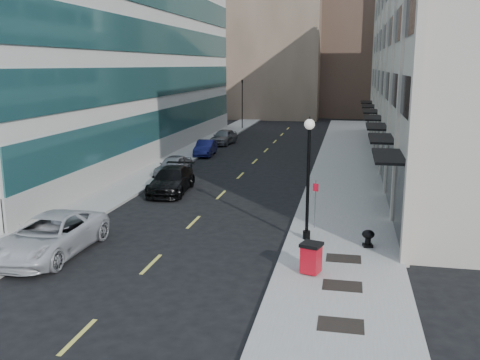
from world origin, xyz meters
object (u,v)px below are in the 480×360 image
at_px(car_silver_sedan, 173,165).
at_px(urn_planter, 368,237).
at_px(car_white_van, 50,236).
at_px(lamppost, 308,168).
at_px(car_blue_sedan, 205,148).
at_px(trash_bin, 311,257).
at_px(car_grey_sedan, 224,137).
at_px(traffic_signal, 242,83).
at_px(sign_post, 315,197).
at_px(car_black_pickup, 171,180).

xyz_separation_m(car_silver_sedan, urn_planter, (13.40, -13.67, -0.11)).
bearing_deg(car_white_van, lamppost, 21.00).
height_order(car_silver_sedan, car_blue_sedan, car_silver_sedan).
distance_m(trash_bin, urn_planter, 4.16).
relative_size(car_white_van, car_silver_sedan, 1.44).
relative_size(car_grey_sedan, trash_bin, 3.72).
xyz_separation_m(car_blue_sedan, urn_planter, (13.40, -22.50, -0.07)).
bearing_deg(traffic_signal, car_silver_sedan, -88.61).
height_order(traffic_signal, urn_planter, traffic_signal).
distance_m(traffic_signal, lamppost, 43.55).
distance_m(traffic_signal, car_blue_sedan, 20.64).
bearing_deg(sign_post, traffic_signal, 126.94).
relative_size(car_white_van, trash_bin, 5.08).
xyz_separation_m(car_black_pickup, car_silver_sedan, (-1.60, 5.17, -0.06)).
relative_size(traffic_signal, urn_planter, 9.32).
distance_m(car_black_pickup, car_grey_sedan, 21.06).
distance_m(trash_bin, sign_post, 5.91).
height_order(car_white_van, car_grey_sedan, car_white_van).
bearing_deg(car_blue_sedan, car_white_van, -93.23).
relative_size(car_grey_sedan, sign_post, 1.90).
relative_size(car_black_pickup, urn_planter, 7.22).
bearing_deg(urn_planter, traffic_signal, 108.35).
relative_size(car_white_van, car_blue_sedan, 1.48).
bearing_deg(lamppost, car_white_van, -159.86).
bearing_deg(lamppost, trash_bin, -83.09).
bearing_deg(urn_planter, trash_bin, -121.93).
xyz_separation_m(car_white_van, sign_post, (10.68, 5.60, 0.82)).
distance_m(traffic_signal, car_white_van, 46.06).
height_order(car_grey_sedan, sign_post, sign_post).
bearing_deg(car_silver_sedan, car_blue_sedan, 94.58).
height_order(car_blue_sedan, sign_post, sign_post).
height_order(car_silver_sedan, car_grey_sedan, car_grey_sedan).
distance_m(car_grey_sedan, sign_post, 29.33).
relative_size(car_grey_sedan, urn_planter, 5.96).
height_order(car_blue_sedan, car_grey_sedan, car_grey_sedan).
height_order(traffic_signal, sign_post, traffic_signal).
height_order(car_white_van, lamppost, lamppost).
bearing_deg(sign_post, car_silver_sedan, 154.74).
distance_m(car_grey_sedan, urn_planter, 32.40).
relative_size(car_silver_sedan, lamppost, 0.76).
bearing_deg(car_grey_sedan, traffic_signal, 99.46).
bearing_deg(car_silver_sedan, sign_post, -41.45).
bearing_deg(traffic_signal, lamppost, -74.79).
xyz_separation_m(car_grey_sedan, lamppost, (10.71, -28.97, 2.65)).
distance_m(car_grey_sedan, lamppost, 31.00).
bearing_deg(traffic_signal, urn_planter, -71.65).
height_order(traffic_signal, car_white_van, traffic_signal).
bearing_deg(car_black_pickup, car_white_van, -100.62).
xyz_separation_m(car_white_van, car_blue_sedan, (-0.28, 25.79, -0.17)).
xyz_separation_m(lamppost, sign_post, (0.25, 1.78, -1.75)).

